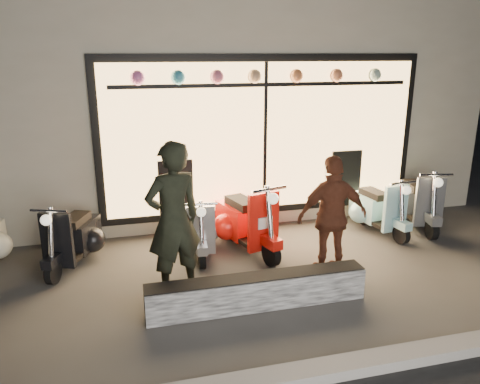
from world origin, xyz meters
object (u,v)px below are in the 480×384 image
Objects in this scene: woman at (332,216)px; scooter_silver at (199,227)px; man at (174,220)px; scooter_red at (244,220)px; graffiti_barrier at (258,291)px.

scooter_silver is at bearing -35.70° from woman.
scooter_silver is 0.65× the size of man.
woman reaches higher than scooter_red.
man reaches higher than scooter_silver.
scooter_silver is at bearing 101.65° from graffiti_barrier.
woman is at bearing 162.51° from man.
scooter_red is 0.78× the size of man.
scooter_silver is 0.69m from scooter_red.
man is (-0.88, 0.61, 0.76)m from graffiti_barrier.
scooter_silver is 1.46m from man.
man is 2.09m from woman.
man is at bearing -106.25° from scooter_silver.
scooter_silver is 2.05m from woman.
man is (-1.19, -1.17, 0.53)m from scooter_red.
graffiti_barrier is at bearing 28.84° from woman.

